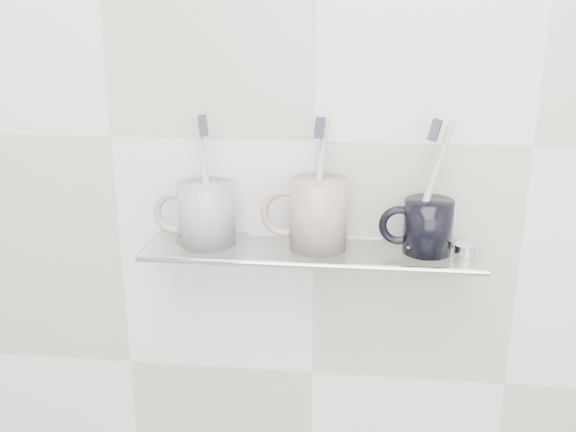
# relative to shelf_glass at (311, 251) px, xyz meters

# --- Properties ---
(wall_back) EXTENTS (2.50, 0.00, 2.50)m
(wall_back) POSITION_rel_shelf_glass_xyz_m (0.00, 0.06, 0.15)
(wall_back) COLOR silver
(wall_back) RESTS_ON ground
(shelf_glass) EXTENTS (0.50, 0.12, 0.01)m
(shelf_glass) POSITION_rel_shelf_glass_xyz_m (0.00, 0.00, 0.00)
(shelf_glass) COLOR silver
(shelf_glass) RESTS_ON wall_back
(shelf_rail) EXTENTS (0.50, 0.01, 0.01)m
(shelf_rail) POSITION_rel_shelf_glass_xyz_m (0.00, -0.06, 0.00)
(shelf_rail) COLOR silver
(shelf_rail) RESTS_ON shelf_glass
(bracket_left) EXTENTS (0.02, 0.03, 0.02)m
(bracket_left) POSITION_rel_shelf_glass_xyz_m (-0.21, 0.05, -0.01)
(bracket_left) COLOR silver
(bracket_left) RESTS_ON wall_back
(bracket_right) EXTENTS (0.02, 0.03, 0.02)m
(bracket_right) POSITION_rel_shelf_glass_xyz_m (0.21, 0.05, -0.01)
(bracket_right) COLOR silver
(bracket_right) RESTS_ON wall_back
(mug_left) EXTENTS (0.11, 0.11, 0.09)m
(mug_left) POSITION_rel_shelf_glass_xyz_m (-0.16, 0.00, 0.05)
(mug_left) COLOR white
(mug_left) RESTS_ON shelf_glass
(mug_left_handle) EXTENTS (0.07, 0.01, 0.07)m
(mug_left_handle) POSITION_rel_shelf_glass_xyz_m (-0.21, 0.00, 0.05)
(mug_left_handle) COLOR white
(mug_left_handle) RESTS_ON mug_left
(toothbrush_left) EXTENTS (0.04, 0.03, 0.19)m
(toothbrush_left) POSITION_rel_shelf_glass_xyz_m (-0.16, 0.00, 0.10)
(toothbrush_left) COLOR #B1B9CE
(toothbrush_left) RESTS_ON mug_left
(bristles_left) EXTENTS (0.02, 0.03, 0.03)m
(bristles_left) POSITION_rel_shelf_glass_xyz_m (-0.16, 0.00, 0.19)
(bristles_left) COLOR #31333F
(bristles_left) RESTS_ON toothbrush_left
(mug_center) EXTENTS (0.10, 0.10, 0.11)m
(mug_center) POSITION_rel_shelf_glass_xyz_m (0.01, 0.00, 0.06)
(mug_center) COLOR silver
(mug_center) RESTS_ON shelf_glass
(mug_center_handle) EXTENTS (0.08, 0.01, 0.08)m
(mug_center_handle) POSITION_rel_shelf_glass_xyz_m (-0.04, 0.00, 0.06)
(mug_center_handle) COLOR silver
(mug_center_handle) RESTS_ON mug_center
(toothbrush_center) EXTENTS (0.03, 0.04, 0.19)m
(toothbrush_center) POSITION_rel_shelf_glass_xyz_m (0.01, 0.00, 0.10)
(toothbrush_center) COLOR #B1B1B1
(toothbrush_center) RESTS_ON mug_center
(bristles_center) EXTENTS (0.02, 0.03, 0.03)m
(bristles_center) POSITION_rel_shelf_glass_xyz_m (0.01, 0.00, 0.19)
(bristles_center) COLOR #31333F
(bristles_center) RESTS_ON toothbrush_center
(mug_right) EXTENTS (0.09, 0.09, 0.08)m
(mug_right) POSITION_rel_shelf_glass_xyz_m (0.17, 0.00, 0.04)
(mug_right) COLOR black
(mug_right) RESTS_ON shelf_glass
(mug_right_handle) EXTENTS (0.06, 0.01, 0.06)m
(mug_right_handle) POSITION_rel_shelf_glass_xyz_m (0.13, 0.00, 0.04)
(mug_right_handle) COLOR black
(mug_right_handle) RESTS_ON mug_right
(toothbrush_right) EXTENTS (0.06, 0.05, 0.18)m
(toothbrush_right) POSITION_rel_shelf_glass_xyz_m (0.17, 0.00, 0.10)
(toothbrush_right) COLOR #B9AB98
(toothbrush_right) RESTS_ON mug_right
(bristles_right) EXTENTS (0.02, 0.03, 0.04)m
(bristles_right) POSITION_rel_shelf_glass_xyz_m (0.17, 0.00, 0.19)
(bristles_right) COLOR #31333F
(bristles_right) RESTS_ON toothbrush_right
(chrome_cap) EXTENTS (0.03, 0.03, 0.01)m
(chrome_cap) POSITION_rel_shelf_glass_xyz_m (0.23, 0.00, 0.01)
(chrome_cap) COLOR silver
(chrome_cap) RESTS_ON shelf_glass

